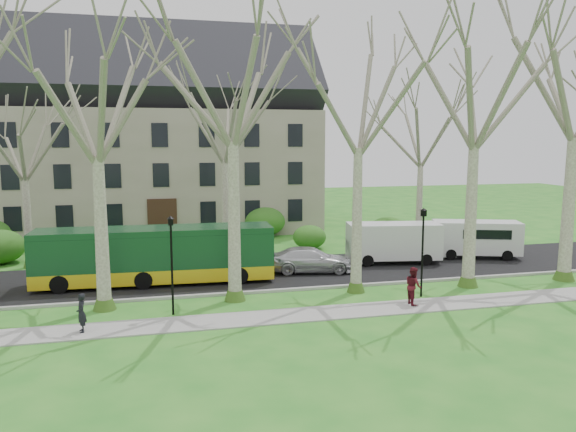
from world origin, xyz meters
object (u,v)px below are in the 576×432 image
object	(u,v)px
sedan	(311,260)
pedestrian_b	(413,286)
van_b	(476,239)
bus_follow	(156,255)
pedestrian_a	(81,313)
van_a	(393,243)

from	to	relation	value
sedan	pedestrian_b	distance (m)	7.88
van_b	pedestrian_b	xyz separation A→B (m)	(-8.71, -8.65, -0.30)
bus_follow	pedestrian_b	distance (m)	13.47
bus_follow	sedan	bearing A→B (deg)	5.48
bus_follow	pedestrian_a	world-z (taller)	bus_follow
sedan	van_a	world-z (taller)	van_a
pedestrian_a	pedestrian_b	size ratio (longest dim) A/B	0.89
bus_follow	van_b	distance (m)	20.35
van_b	pedestrian_a	xyz separation A→B (m)	(-23.27, -8.97, -0.40)
sedan	van_a	distance (m)	5.79
pedestrian_a	sedan	bearing A→B (deg)	110.69
bus_follow	van_b	bearing A→B (deg)	7.40
van_a	van_b	bearing A→B (deg)	11.21
bus_follow	sedan	xyz separation A→B (m)	(8.73, 0.47, -0.83)
van_a	van_b	xyz separation A→B (m)	(5.88, 0.18, -0.05)
pedestrian_b	bus_follow	bearing A→B (deg)	59.97
van_b	pedestrian_b	bearing A→B (deg)	-115.89
sedan	bus_follow	bearing A→B (deg)	103.12
pedestrian_b	sedan	bearing A→B (deg)	21.83
sedan	pedestrian_a	bearing A→B (deg)	133.26
bus_follow	pedestrian_b	bearing A→B (deg)	-28.33
van_a	van_b	size ratio (longest dim) A/B	1.04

